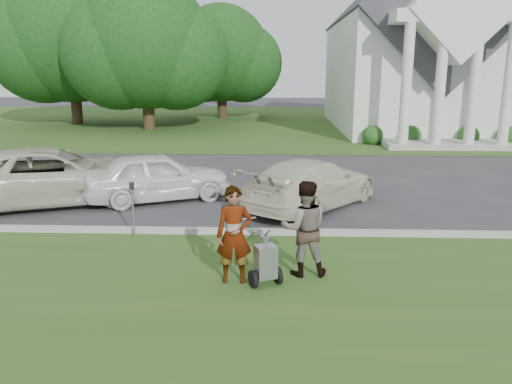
# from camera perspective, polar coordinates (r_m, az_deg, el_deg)

# --- Properties ---
(ground) EXTENTS (120.00, 120.00, 0.00)m
(ground) POSITION_cam_1_polar(r_m,az_deg,el_deg) (11.49, 0.26, -5.80)
(ground) COLOR #333335
(ground) RESTS_ON ground
(grass_strip) EXTENTS (80.00, 7.00, 0.01)m
(grass_strip) POSITION_cam_1_polar(r_m,az_deg,el_deg) (8.73, -0.45, -12.41)
(grass_strip) COLOR #2D531C
(grass_strip) RESTS_ON ground
(church_lawn) EXTENTS (80.00, 30.00, 0.01)m
(church_lawn) POSITION_cam_1_polar(r_m,az_deg,el_deg) (38.01, 1.70, 8.03)
(church_lawn) COLOR #2D531C
(church_lawn) RESTS_ON ground
(curb) EXTENTS (80.00, 0.18, 0.15)m
(curb) POSITION_cam_1_polar(r_m,az_deg,el_deg) (11.99, 0.35, -4.58)
(curb) COLOR #9E9E93
(curb) RESTS_ON ground
(church) EXTENTS (9.19, 19.00, 24.10)m
(church) POSITION_cam_1_polar(r_m,az_deg,el_deg) (35.07, 17.24, 16.66)
(church) COLOR white
(church) RESTS_ON ground
(tree_left) EXTENTS (10.63, 8.40, 9.71)m
(tree_left) POSITION_cam_1_polar(r_m,az_deg,el_deg) (33.88, -12.54, 15.65)
(tree_left) COLOR #332316
(tree_left) RESTS_ON ground
(tree_far) EXTENTS (11.64, 9.20, 10.73)m
(tree_far) POSITION_cam_1_polar(r_m,az_deg,el_deg) (38.63, -20.41, 15.74)
(tree_far) COLOR #332316
(tree_far) RESTS_ON ground
(tree_back) EXTENTS (9.61, 7.60, 8.89)m
(tree_back) POSITION_cam_1_polar(r_m,az_deg,el_deg) (41.05, -4.01, 15.03)
(tree_back) COLOR #332316
(tree_back) RESTS_ON ground
(striping_cart) EXTENTS (0.87, 1.21, 1.04)m
(striping_cart) POSITION_cam_1_polar(r_m,az_deg,el_deg) (9.15, 1.07, -8.07)
(striping_cart) COLOR black
(striping_cart) RESTS_ON ground
(person_left) EXTENTS (0.68, 0.47, 1.81)m
(person_left) POSITION_cam_1_polar(r_m,az_deg,el_deg) (9.15, -2.51, -5.02)
(person_left) COLOR #999999
(person_left) RESTS_ON ground
(person_right) EXTENTS (0.94, 0.75, 1.85)m
(person_right) POSITION_cam_1_polar(r_m,az_deg,el_deg) (9.51, 5.54, -4.24)
(person_right) COLOR #999999
(person_right) RESTS_ON ground
(parking_meter_near) EXTENTS (0.10, 0.09, 1.38)m
(parking_meter_near) POSITION_cam_1_polar(r_m,az_deg,el_deg) (11.86, -13.92, -1.21)
(parking_meter_near) COLOR #909398
(parking_meter_near) RESTS_ON ground
(car_a) EXTENTS (6.52, 4.74, 1.65)m
(car_a) POSITION_cam_1_polar(r_m,az_deg,el_deg) (15.80, -22.28, 1.71)
(car_a) COLOR beige
(car_a) RESTS_ON ground
(car_b) EXTENTS (4.66, 3.35, 1.48)m
(car_b) POSITION_cam_1_polar(r_m,az_deg,el_deg) (15.26, -11.24, 1.76)
(car_b) COLOR white
(car_b) RESTS_ON ground
(car_c) EXTENTS (4.49, 5.02, 1.40)m
(car_c) POSITION_cam_1_polar(r_m,az_deg,el_deg) (14.30, 6.38, 0.98)
(car_c) COLOR beige
(car_c) RESTS_ON ground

